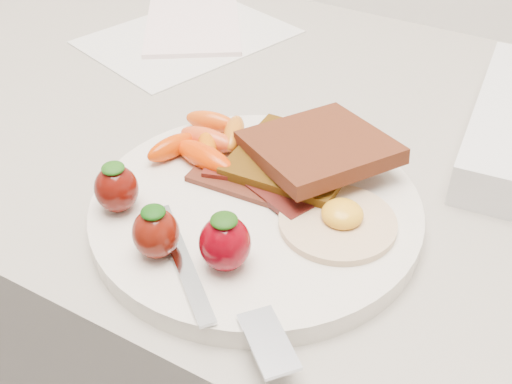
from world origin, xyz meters
The scene contains 10 objects.
plate centered at (0.02, 1.55, 0.91)m, with size 0.27×0.27×0.02m, color silver.
toast_lower centered at (0.03, 1.61, 0.93)m, with size 0.10×0.10×0.01m, color black.
toast_upper centered at (0.05, 1.62, 0.94)m, with size 0.11×0.11×0.01m, color #41180A.
fried_egg centered at (0.09, 1.56, 0.92)m, with size 0.12×0.12×0.02m.
bacon_strips centered at (0.01, 1.57, 0.92)m, with size 0.11×0.06×0.01m.
baby_carrots centered at (-0.05, 1.59, 0.93)m, with size 0.09×0.10×0.02m.
strawberries centered at (-0.01, 1.48, 0.94)m, with size 0.14×0.06×0.05m.
fork centered at (0.05, 1.45, 0.92)m, with size 0.17×0.10×0.00m.
paper_sheet centered at (-0.23, 1.81, 0.90)m, with size 0.18×0.24×0.00m, color silver.
notepad centered at (-0.23, 1.84, 0.91)m, with size 0.12×0.17×0.01m, color white.
Camera 1 is at (0.23, 1.20, 1.25)m, focal length 45.00 mm.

